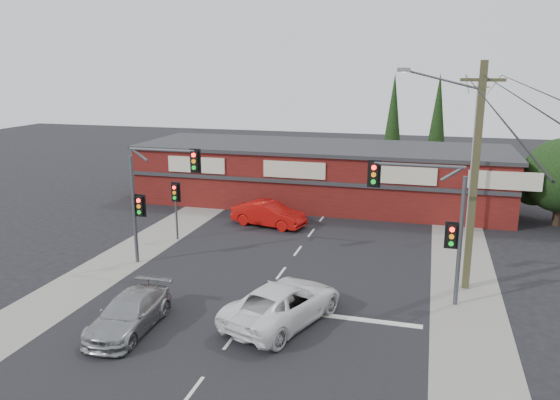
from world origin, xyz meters
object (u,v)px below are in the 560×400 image
(shop_building, at_px, (321,174))
(utility_pole, at_px, (472,170))
(silver_suv, at_px, (129,313))
(white_suv, at_px, (283,303))
(red_sedan, at_px, (269,214))

(shop_building, bearing_deg, utility_pole, -56.24)
(shop_building, relative_size, utility_pole, 2.73)
(silver_suv, relative_size, shop_building, 0.17)
(shop_building, bearing_deg, white_suv, -82.84)
(white_suv, relative_size, silver_suv, 1.22)
(silver_suv, xyz_separation_m, red_sedan, (1.09, 14.73, 0.10))
(red_sedan, height_order, shop_building, shop_building)
(red_sedan, bearing_deg, white_suv, -148.26)
(white_suv, relative_size, shop_building, 0.21)
(red_sedan, distance_m, utility_pole, 14.08)
(white_suv, bearing_deg, red_sedan, -50.68)
(shop_building, bearing_deg, silver_suv, -97.87)
(silver_suv, relative_size, red_sedan, 0.98)
(red_sedan, xyz_separation_m, utility_pole, (11.26, -7.07, 4.62))
(white_suv, height_order, silver_suv, white_suv)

